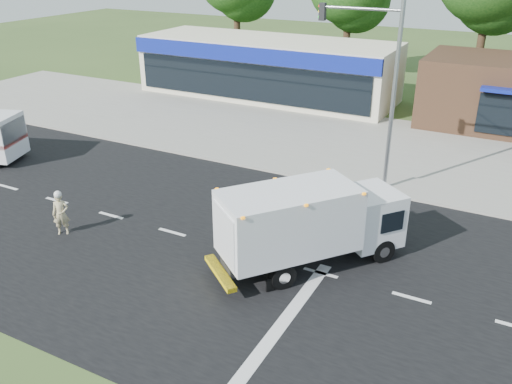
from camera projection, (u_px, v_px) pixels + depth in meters
ground at (242, 252)px, 19.21m from camera, size 120.00×120.00×0.00m
road_asphalt at (242, 251)px, 19.21m from camera, size 60.00×14.00×0.02m
sidewalk at (325, 172)px, 25.79m from camera, size 60.00×2.40×0.12m
parking_apron at (362, 138)px, 30.48m from camera, size 60.00×9.00×0.02m
lane_markings at (258, 280)px, 17.54m from camera, size 55.20×7.00×0.01m
ems_box_truck at (308, 221)px, 17.72m from camera, size 5.68×6.40×2.91m
emergency_worker at (61, 213)px, 20.06m from camera, size 0.72×0.68×1.76m
retail_strip_mall at (267, 68)px, 38.22m from camera, size 18.00×6.20×4.00m
traffic_signal_pole at (380, 78)px, 22.28m from camera, size 3.51×0.25×8.00m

